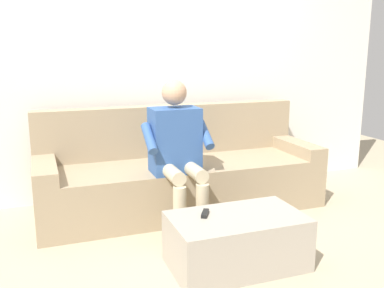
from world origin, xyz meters
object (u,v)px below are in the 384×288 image
object	(u,v)px
person_solo_seated	(177,146)
remote_black	(205,213)
coffee_table	(237,241)
couch	(180,175)

from	to	relation	value
person_solo_seated	remote_black	bearing A→B (deg)	86.82
coffee_table	person_solo_seated	bearing A→B (deg)	-78.90
couch	coffee_table	bearing A→B (deg)	90.00
remote_black	couch	bearing A→B (deg)	-160.16
coffee_table	remote_black	world-z (taller)	remote_black
couch	remote_black	distance (m)	1.11
person_solo_seated	coffee_table	bearing A→B (deg)	101.10
remote_black	coffee_table	bearing A→B (deg)	95.55
coffee_table	person_solo_seated	size ratio (longest dim) A/B	0.74
person_solo_seated	remote_black	distance (m)	0.76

